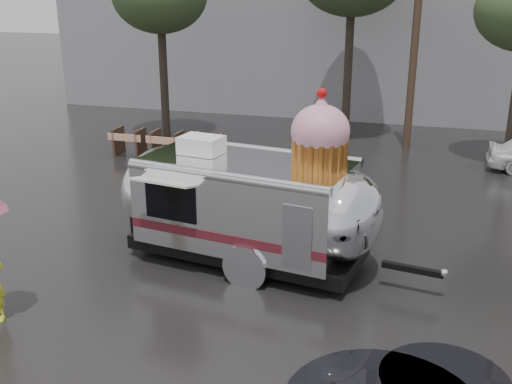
% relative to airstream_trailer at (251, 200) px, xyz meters
% --- Properties ---
extents(ground, '(120.00, 120.00, 0.00)m').
position_rel_airstream_trailer_xyz_m(ground, '(0.25, -2.87, -1.42)').
color(ground, black).
rests_on(ground, ground).
extents(puddles, '(5.93, 8.27, 0.01)m').
position_rel_airstream_trailer_xyz_m(puddles, '(3.98, -3.31, -1.42)').
color(puddles, black).
rests_on(puddles, ground).
extents(utility_pole, '(1.60, 0.28, 9.00)m').
position_rel_airstream_trailer_xyz_m(utility_pole, '(2.75, 11.13, 3.20)').
color(utility_pole, '#473323').
rests_on(utility_pole, ground).
extents(barricade_row, '(4.30, 0.80, 1.00)m').
position_rel_airstream_trailer_xyz_m(barricade_row, '(-5.30, 7.10, -0.90)').
color(barricade_row, '#473323').
rests_on(barricade_row, ground).
extents(airstream_trailer, '(7.47, 3.17, 4.06)m').
position_rel_airstream_trailer_xyz_m(airstream_trailer, '(0.00, 0.00, 0.00)').
color(airstream_trailer, silver).
rests_on(airstream_trailer, ground).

